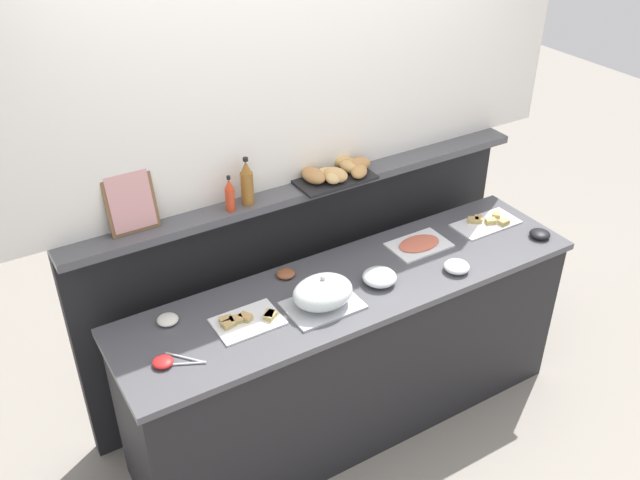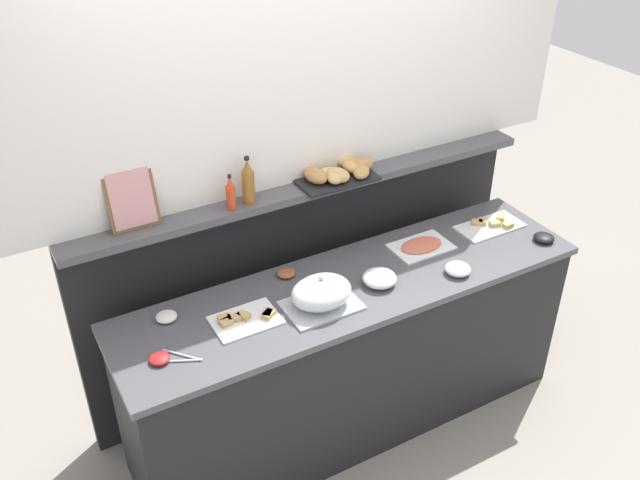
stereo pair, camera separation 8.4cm
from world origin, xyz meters
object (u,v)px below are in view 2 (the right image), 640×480
object	(u,v)px
serving_cloche	(321,293)
vinegar_bottle_amber	(248,182)
condiment_bowl_teal	(544,238)
serving_tongs	(182,358)
cold_cuts_platter	(421,246)
glass_bowl_medium	(379,279)
bread_basket	(341,171)
sandwich_platter_rear	(245,319)
condiment_bowl_red	(286,273)
condiment_bowl_cream	(159,359)
hot_sauce_bottle	(231,194)
glass_bowl_large	(458,269)
framed_picture	(131,199)
condiment_bowl_dark	(166,317)
sandwich_platter_front	(491,225)

from	to	relation	value
serving_cloche	vinegar_bottle_amber	xyz separation A→B (m)	(-0.12, 0.47, 0.38)
condiment_bowl_teal	serving_tongs	distance (m)	1.96
cold_cuts_platter	glass_bowl_medium	bearing A→B (deg)	-156.42
serving_cloche	bread_basket	bearing A→B (deg)	51.27
sandwich_platter_rear	condiment_bowl_red	bearing A→B (deg)	35.00
condiment_bowl_cream	condiment_bowl_red	bearing A→B (deg)	21.52
sandwich_platter_rear	vinegar_bottle_amber	distance (m)	0.63
glass_bowl_medium	condiment_bowl_teal	world-z (taller)	glass_bowl_medium
cold_cuts_platter	bread_basket	bearing A→B (deg)	136.88
hot_sauce_bottle	serving_tongs	bearing A→B (deg)	-133.52
cold_cuts_platter	glass_bowl_large	xyz separation A→B (m)	(0.02, -0.27, 0.01)
glass_bowl_large	framed_picture	world-z (taller)	framed_picture
condiment_bowl_cream	serving_tongs	bearing A→B (deg)	-20.13
glass_bowl_large	hot_sauce_bottle	world-z (taller)	hot_sauce_bottle
cold_cuts_platter	condiment_bowl_dark	world-z (taller)	condiment_bowl_dark
serving_cloche	bread_basket	xyz separation A→B (m)	(0.38, 0.47, 0.31)
cold_cuts_platter	serving_tongs	size ratio (longest dim) A/B	1.81
condiment_bowl_red	serving_cloche	bearing A→B (deg)	-84.10
condiment_bowl_cream	serving_tongs	world-z (taller)	condiment_bowl_cream
sandwich_platter_rear	condiment_bowl_teal	distance (m)	1.64
glass_bowl_medium	framed_picture	world-z (taller)	framed_picture
condiment_bowl_red	bread_basket	world-z (taller)	bread_basket
glass_bowl_large	glass_bowl_medium	world-z (taller)	glass_bowl_medium
serving_cloche	condiment_bowl_cream	distance (m)	0.76
condiment_bowl_dark	condiment_bowl_teal	bearing A→B (deg)	-9.97
glass_bowl_large	vinegar_bottle_amber	bearing A→B (deg)	145.60
cold_cuts_platter	condiment_bowl_dark	size ratio (longest dim) A/B	3.26
sandwich_platter_front	condiment_bowl_cream	size ratio (longest dim) A/B	4.22
sandwich_platter_rear	condiment_bowl_dark	size ratio (longest dim) A/B	3.12
sandwich_platter_front	serving_cloche	world-z (taller)	serving_cloche
condiment_bowl_red	vinegar_bottle_amber	xyz separation A→B (m)	(-0.09, 0.18, 0.44)
serving_cloche	condiment_bowl_cream	bearing A→B (deg)	179.46
cold_cuts_platter	vinegar_bottle_amber	size ratio (longest dim) A/B	1.31
sandwich_platter_rear	serving_tongs	bearing A→B (deg)	-163.57
condiment_bowl_dark	condiment_bowl_cream	size ratio (longest dim) A/B	1.10
condiment_bowl_dark	framed_picture	bearing A→B (deg)	91.89
cold_cuts_platter	condiment_bowl_red	xyz separation A→B (m)	(-0.72, 0.12, 0.01)
serving_cloche	condiment_bowl_dark	bearing A→B (deg)	158.50
condiment_bowl_dark	hot_sauce_bottle	bearing A→B (deg)	25.32
serving_cloche	cold_cuts_platter	bearing A→B (deg)	14.30
bread_basket	condiment_bowl_dark	bearing A→B (deg)	-168.12
condiment_bowl_cream	framed_picture	world-z (taller)	framed_picture
serving_tongs	hot_sauce_bottle	xyz separation A→B (m)	(0.45, 0.48, 0.42)
condiment_bowl_dark	bread_basket	world-z (taller)	bread_basket
glass_bowl_medium	condiment_bowl_teal	size ratio (longest dim) A/B	1.52
serving_tongs	sandwich_platter_rear	bearing A→B (deg)	16.43
glass_bowl_large	framed_picture	distance (m)	1.56
serving_cloche	glass_bowl_large	world-z (taller)	serving_cloche
condiment_bowl_teal	vinegar_bottle_amber	world-z (taller)	vinegar_bottle_amber
sandwich_platter_front	vinegar_bottle_amber	xyz separation A→B (m)	(-1.26, 0.31, 0.44)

